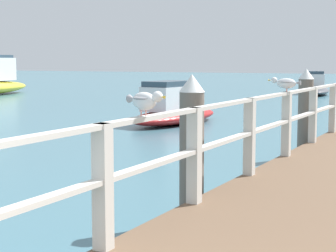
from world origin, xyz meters
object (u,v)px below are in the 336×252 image
at_px(dock_piling_near, 192,150).
at_px(seagull_foreground, 145,100).
at_px(dock_piling_far, 305,113).
at_px(seagull_background, 286,83).
at_px(boat_3, 315,87).
at_px(boat_1, 173,110).

bearing_deg(dock_piling_near, seagull_foreground, -77.37).
xyz_separation_m(dock_piling_near, dock_piling_far, (0.00, 5.06, 0.00)).
height_order(dock_piling_far, seagull_background, dock_piling_far).
bearing_deg(dock_piling_near, dock_piling_far, 90.00).
height_order(seagull_foreground, boat_3, seagull_foreground).
bearing_deg(boat_1, seagull_background, 133.32).
relative_size(seagull_foreground, boat_3, 0.09).
distance_m(dock_piling_far, boat_1, 6.53).
bearing_deg(seagull_background, dock_piling_far, 0.76).
xyz_separation_m(dock_piling_far, seagull_background, (0.37, -2.65, 0.68)).
bearing_deg(boat_3, boat_1, -104.74).
xyz_separation_m(dock_piling_far, boat_1, (-4.99, 4.18, -0.45)).
bearing_deg(dock_piling_near, seagull_background, 81.24).
xyz_separation_m(seagull_foreground, boat_3, (-5.26, 27.92, -1.13)).
distance_m(seagull_background, boat_3, 24.37).
xyz_separation_m(seagull_foreground, seagull_background, (-0.02, 4.14, 0.00)).
height_order(dock_piling_near, seagull_foreground, dock_piling_near).
relative_size(seagull_foreground, boat_1, 0.11).
bearing_deg(dock_piling_far, seagull_background, -82.01).
xyz_separation_m(dock_piling_far, seagull_foreground, (0.39, -6.79, 0.68)).
distance_m(dock_piling_near, boat_1, 10.51).
relative_size(boat_1, boat_3, 0.82).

